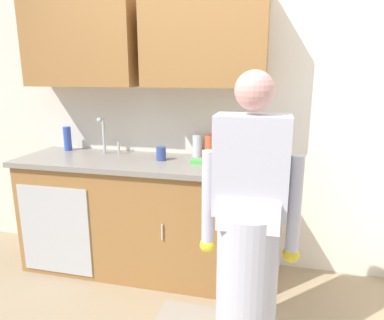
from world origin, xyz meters
TOP-DOWN VIEW (x-y plane):
  - kitchen_wall_with_uppers at (-0.14, 0.99)m, footprint 4.80×0.44m
  - counter_cabinet at (-0.55, 0.70)m, footprint 1.90×0.62m
  - countertop at (-0.55, 0.70)m, footprint 1.96×0.66m
  - sink at (-0.88, 0.71)m, footprint 0.50×0.36m
  - person_at_sink at (0.37, -0.04)m, footprint 0.55×0.34m
  - bottle_soap at (-0.13, 0.91)m, footprint 0.08×0.08m
  - bottle_water_tall at (-0.03, 0.93)m, footprint 0.07×0.07m
  - bottle_dish_liquid at (0.13, 0.84)m, footprint 0.07×0.07m
  - bottle_water_short at (0.36, 0.91)m, footprint 0.07×0.07m
  - bottle_cleaner_spray at (-1.29, 0.88)m, footprint 0.07×0.07m
  - cup_by_sink at (-0.37, 0.72)m, footprint 0.08×0.08m
  - knife_on_counter at (0.16, 0.54)m, footprint 0.16×0.21m
  - sponge at (-0.07, 0.69)m, footprint 0.11×0.07m

SIDE VIEW (x-z plane):
  - counter_cabinet at x=-0.55m, z-range 0.00..0.90m
  - person_at_sink at x=0.37m, z-range -0.12..1.50m
  - countertop at x=-0.55m, z-range 0.90..0.94m
  - sink at x=-0.88m, z-range 0.75..1.10m
  - knife_on_counter at x=0.16m, z-range 0.94..0.95m
  - sponge at x=-0.07m, z-range 0.94..0.97m
  - cup_by_sink at x=-0.37m, z-range 0.94..1.05m
  - bottle_water_tall at x=-0.03m, z-range 0.94..1.12m
  - bottle_soap at x=-0.13m, z-range 0.94..1.12m
  - bottle_dish_liquid at x=0.13m, z-range 0.94..1.13m
  - bottle_water_short at x=0.36m, z-range 0.94..1.14m
  - bottle_cleaner_spray at x=-1.29m, z-range 0.94..1.15m
  - kitchen_wall_with_uppers at x=-0.14m, z-range 0.13..2.83m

